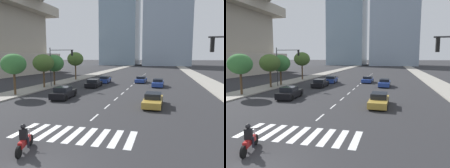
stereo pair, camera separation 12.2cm
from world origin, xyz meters
TOP-DOWN VIEW (x-y plane):
  - sidewalk_east at (13.72, 30.00)m, footprint 4.00×260.00m
  - sidewalk_west at (-13.72, 30.00)m, footprint 4.00×260.00m
  - crosswalk_near at (-0.00, 4.60)m, footprint 7.65×2.93m
  - lane_divider_center at (0.00, 32.60)m, footprint 0.14×50.00m
  - motorcycle_trailing at (-1.50, 1.76)m, footprint 0.86×2.11m
  - sedan_black_0 at (-5.80, 25.69)m, footprint 2.05×4.50m
  - sedan_gold_1 at (4.39, 13.94)m, footprint 1.90×4.79m
  - sedan_blue_2 at (-5.61, 31.71)m, footprint 2.05×4.52m
  - sedan_black_3 at (-6.14, 15.51)m, footprint 2.14×4.51m
  - sedan_blue_4 at (1.11, 33.79)m, footprint 1.99×4.36m
  - sedan_blue_5 at (4.46, 28.72)m, footprint 1.90×4.47m
  - traffic_signal_far at (-11.07, 23.87)m, footprint 4.35×0.28m
  - street_tree_nearest at (-12.92, 15.65)m, footprint 3.03×3.03m
  - street_tree_second at (-12.92, 22.45)m, footprint 3.21×3.21m
  - street_tree_third at (-12.92, 25.68)m, footprint 3.38×3.38m
  - street_tree_fourth at (-12.92, 34.82)m, footprint 3.38×3.38m

SIDE VIEW (x-z plane):
  - lane_divider_center at x=0.00m, z-range 0.00..0.01m
  - crosswalk_near at x=0.00m, z-range 0.00..0.01m
  - sidewalk_east at x=13.72m, z-range 0.00..0.15m
  - sidewalk_west at x=-13.72m, z-range 0.00..0.15m
  - sedan_blue_4 at x=1.11m, z-range -0.04..1.15m
  - motorcycle_trailing at x=-1.50m, z-range -0.16..1.33m
  - sedan_blue_2 at x=-5.61m, z-range -0.04..1.21m
  - sedan_blue_5 at x=4.46m, z-range -0.04..1.21m
  - sedan_gold_1 at x=4.39m, z-range -0.05..1.24m
  - sedan_black_0 at x=-5.80m, z-range -0.05..1.25m
  - sedan_black_3 at x=-6.14m, z-range -0.06..1.34m
  - street_tree_third at x=-12.92m, z-range 1.27..6.40m
  - street_tree_second at x=-12.92m, z-range 1.36..6.56m
  - street_tree_nearest at x=-12.92m, z-range 1.41..6.57m
  - traffic_signal_far at x=-11.07m, z-range 1.27..7.51m
  - street_tree_fourth at x=-12.92m, z-range 1.59..7.37m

